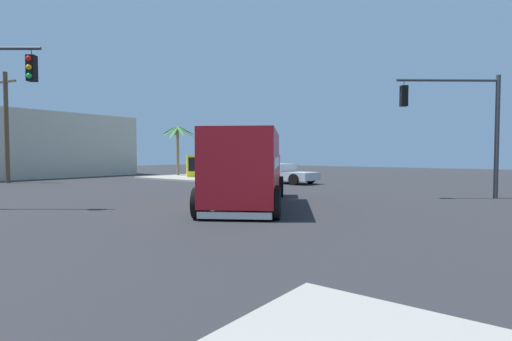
{
  "coord_description": "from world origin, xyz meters",
  "views": [
    {
      "loc": [
        -12.45,
        -10.3,
        2.05
      ],
      "look_at": [
        -0.12,
        -0.95,
        1.41
      ],
      "focal_mm": 27.07,
      "sensor_mm": 36.0,
      "label": 1
    }
  ],
  "objects_px": {
    "palm_tree_far": "(178,140)",
    "utility_pole": "(6,126)",
    "pickup_silver": "(282,173)",
    "vending_machine_red": "(192,166)",
    "delivery_truck": "(247,168)",
    "traffic_light_secondary": "(464,117)"
  },
  "relations": [
    {
      "from": "palm_tree_far",
      "to": "utility_pole",
      "type": "xyz_separation_m",
      "value": [
        -12.89,
        3.56,
        0.72
      ]
    },
    {
      "from": "delivery_truck",
      "to": "traffic_light_secondary",
      "type": "relative_size",
      "value": 1.44
    },
    {
      "from": "delivery_truck",
      "to": "pickup_silver",
      "type": "distance_m",
      "value": 12.52
    },
    {
      "from": "pickup_silver",
      "to": "palm_tree_far",
      "type": "height_order",
      "value": "palm_tree_far"
    },
    {
      "from": "delivery_truck",
      "to": "vending_machine_red",
      "type": "bearing_deg",
      "value": 53.34
    },
    {
      "from": "delivery_truck",
      "to": "utility_pole",
      "type": "xyz_separation_m",
      "value": [
        -0.74,
        21.47,
        2.59
      ]
    },
    {
      "from": "utility_pole",
      "to": "pickup_silver",
      "type": "bearing_deg",
      "value": -53.06
    },
    {
      "from": "pickup_silver",
      "to": "utility_pole",
      "type": "relative_size",
      "value": 0.67
    },
    {
      "from": "utility_pole",
      "to": "vending_machine_red",
      "type": "bearing_deg",
      "value": -29.01
    },
    {
      "from": "pickup_silver",
      "to": "vending_machine_red",
      "type": "height_order",
      "value": "vending_machine_red"
    },
    {
      "from": "delivery_truck",
      "to": "pickup_silver",
      "type": "bearing_deg",
      "value": 27.03
    },
    {
      "from": "pickup_silver",
      "to": "delivery_truck",
      "type": "bearing_deg",
      "value": -152.97
    },
    {
      "from": "delivery_truck",
      "to": "palm_tree_far",
      "type": "bearing_deg",
      "value": 55.85
    },
    {
      "from": "traffic_light_secondary",
      "to": "vending_machine_red",
      "type": "distance_m",
      "value": 21.65
    },
    {
      "from": "palm_tree_far",
      "to": "utility_pole",
      "type": "bearing_deg",
      "value": 164.57
    },
    {
      "from": "pickup_silver",
      "to": "utility_pole",
      "type": "height_order",
      "value": "utility_pole"
    },
    {
      "from": "pickup_silver",
      "to": "vending_machine_red",
      "type": "xyz_separation_m",
      "value": [
        -0.04,
        9.23,
        0.34
      ]
    },
    {
      "from": "pickup_silver",
      "to": "utility_pole",
      "type": "xyz_separation_m",
      "value": [
        -11.87,
        15.79,
        3.38
      ]
    },
    {
      "from": "delivery_truck",
      "to": "pickup_silver",
      "type": "relative_size",
      "value": 1.54
    },
    {
      "from": "traffic_light_secondary",
      "to": "palm_tree_far",
      "type": "bearing_deg",
      "value": 80.55
    },
    {
      "from": "traffic_light_secondary",
      "to": "pickup_silver",
      "type": "distance_m",
      "value": 12.8
    },
    {
      "from": "palm_tree_far",
      "to": "pickup_silver",
      "type": "bearing_deg",
      "value": -94.75
    }
  ]
}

